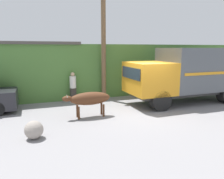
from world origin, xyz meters
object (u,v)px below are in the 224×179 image
(pedestrian_on_hill, at_px, (73,86))
(roadside_rock, at_px, (34,130))
(brown_cow, at_px, (89,99))
(utility_pole, at_px, (103,42))
(cargo_truck, at_px, (191,73))

(pedestrian_on_hill, distance_m, roadside_rock, 5.32)
(brown_cow, height_order, pedestrian_on_hill, pedestrian_on_hill)
(utility_pole, bearing_deg, pedestrian_on_hill, 177.42)
(pedestrian_on_hill, bearing_deg, cargo_truck, 138.16)
(utility_pole, bearing_deg, brown_cow, -118.83)
(brown_cow, height_order, roadside_rock, brown_cow)
(brown_cow, relative_size, roadside_rock, 3.41)
(cargo_truck, xyz_separation_m, roadside_rock, (-8.39, -2.37, -1.36))
(brown_cow, relative_size, utility_pole, 0.32)
(cargo_truck, distance_m, brown_cow, 6.13)
(cargo_truck, distance_m, pedestrian_on_hill, 6.66)
(brown_cow, distance_m, utility_pole, 4.33)
(pedestrian_on_hill, bearing_deg, brown_cow, 72.05)
(cargo_truck, bearing_deg, utility_pole, 150.77)
(utility_pole, height_order, roadside_rock, utility_pole)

